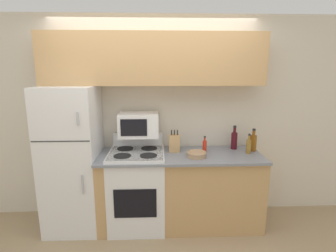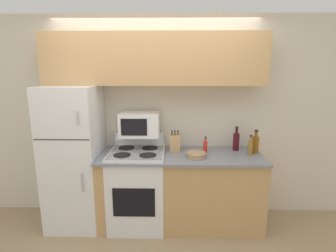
# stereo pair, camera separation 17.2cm
# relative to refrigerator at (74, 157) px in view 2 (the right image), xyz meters

# --- Properties ---
(ground_plane) EXTENTS (12.00, 12.00, 0.00)m
(ground_plane) POSITION_rel_refrigerator_xyz_m (0.97, -0.32, -0.86)
(ground_plane) COLOR tan
(wall_back) EXTENTS (8.00, 0.05, 2.55)m
(wall_back) POSITION_rel_refrigerator_xyz_m (0.97, 0.35, 0.42)
(wall_back) COLOR beige
(wall_back) RESTS_ON ground_plane
(lower_cabinets) EXTENTS (1.94, 0.67, 0.91)m
(lower_cabinets) POSITION_rel_refrigerator_xyz_m (1.28, -0.00, -0.40)
(lower_cabinets) COLOR tan
(lower_cabinets) RESTS_ON ground_plane
(refrigerator) EXTENTS (0.62, 0.66, 1.72)m
(refrigerator) POSITION_rel_refrigerator_xyz_m (0.00, 0.00, 0.00)
(refrigerator) COLOR white
(refrigerator) RESTS_ON ground_plane
(upper_cabinets) EXTENTS (2.56, 0.35, 0.59)m
(upper_cabinets) POSITION_rel_refrigerator_xyz_m (0.97, 0.15, 1.15)
(upper_cabinets) COLOR tan
(upper_cabinets) RESTS_ON refrigerator
(stove) EXTENTS (0.65, 0.65, 1.10)m
(stove) POSITION_rel_refrigerator_xyz_m (0.76, -0.01, -0.37)
(stove) COLOR white
(stove) RESTS_ON ground_plane
(microwave) EXTENTS (0.47, 0.35, 0.28)m
(microwave) POSITION_rel_refrigerator_xyz_m (0.79, 0.12, 0.39)
(microwave) COLOR white
(microwave) RESTS_ON stove
(knife_block) EXTENTS (0.13, 0.08, 0.28)m
(knife_block) POSITION_rel_refrigerator_xyz_m (1.21, 0.08, 0.16)
(knife_block) COLOR tan
(knife_block) RESTS_ON lower_cabinets
(bowl) EXTENTS (0.23, 0.23, 0.06)m
(bowl) POSITION_rel_refrigerator_xyz_m (1.46, -0.12, 0.08)
(bowl) COLOR tan
(bowl) RESTS_ON lower_cabinets
(bottle_hot_sauce) EXTENTS (0.05, 0.05, 0.20)m
(bottle_hot_sauce) POSITION_rel_refrigerator_xyz_m (1.58, 0.06, 0.13)
(bottle_hot_sauce) COLOR red
(bottle_hot_sauce) RESTS_ON lower_cabinets
(bottle_whiskey) EXTENTS (0.08, 0.08, 0.28)m
(bottle_whiskey) POSITION_rel_refrigerator_xyz_m (2.19, 0.09, 0.16)
(bottle_whiskey) COLOR brown
(bottle_whiskey) RESTS_ON lower_cabinets
(bottle_wine_red) EXTENTS (0.08, 0.08, 0.30)m
(bottle_wine_red) POSITION_rel_refrigerator_xyz_m (1.98, 0.18, 0.17)
(bottle_wine_red) COLOR #470F19
(bottle_wine_red) RESTS_ON lower_cabinets
(bottle_vinegar) EXTENTS (0.06, 0.06, 0.24)m
(bottle_vinegar) POSITION_rel_refrigerator_xyz_m (2.10, -0.01, 0.14)
(bottle_vinegar) COLOR olive
(bottle_vinegar) RESTS_ON lower_cabinets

